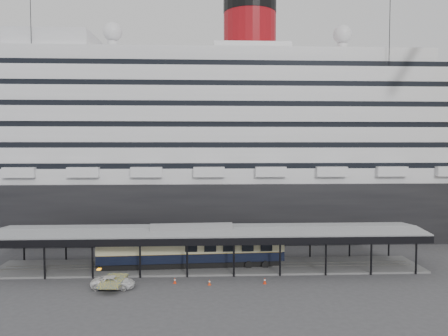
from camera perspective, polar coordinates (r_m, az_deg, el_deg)
The scene contains 8 objects.
ground at distance 54.88m, azimuth -1.75°, elevation -14.29°, with size 200.00×200.00×0.00m, color #3B3B3E.
cruise_ship at distance 84.43m, azimuth -2.05°, elevation 4.38°, with size 130.00×30.00×43.90m.
platform_canopy at distance 59.08m, azimuth -1.82°, elevation -10.66°, with size 56.00×9.18×5.30m.
port_truck at distance 52.92m, azimuth -14.25°, elevation -14.27°, with size 2.26×4.91×1.36m, color white.
pullman_carriage at distance 58.97m, azimuth -4.25°, elevation -10.16°, with size 24.55×4.45×23.97m.
traffic_cone_left at distance 52.60m, azimuth -1.91°, elevation -14.68°, with size 0.44×0.44×0.68m.
traffic_cone_mid at distance 53.49m, azimuth -6.44°, elevation -14.39°, with size 0.44×0.44×0.69m.
traffic_cone_right at distance 53.24m, azimuth 5.34°, elevation -14.44°, with size 0.49×0.49×0.74m.
Camera 1 is at (-0.73, -52.40, 16.31)m, focal length 35.00 mm.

